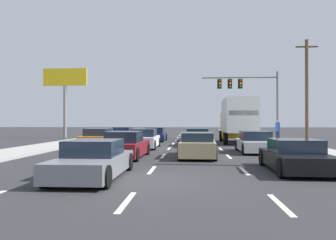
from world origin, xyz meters
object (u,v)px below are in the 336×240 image
Objects in this scene: car_blue at (123,134)px; traffic_signal_mast at (243,88)px; car_maroon at (126,146)px; car_green at (197,138)px; car_gray at (94,161)px; utility_pole_mid at (307,90)px; car_white at (145,139)px; roadside_billboard at (65,87)px; car_tan at (198,145)px; pedestrian_near_corner at (278,130)px; car_navy at (155,135)px; car_black at (295,157)px; car_silver at (255,143)px; box_truck at (238,118)px; car_red at (195,135)px; car_orange at (99,138)px.

car_blue is 0.59× the size of traffic_signal_mast.
car_maroon is 0.56× the size of traffic_signal_mast.
car_green is 12.13m from traffic_signal_mast.
car_gray is (0.11, -5.93, -0.05)m from car_maroon.
car_gray is 0.53× the size of utility_pole_mid.
car_green is 10.70m from utility_pole_mid.
car_white is at bearing -153.84° from utility_pole_mid.
car_blue is at bearing -29.19° from roadside_billboard.
car_maroon is at bearing -113.37° from car_green.
car_tan is 2.55× the size of pedestrian_near_corner.
car_navy is 19.69m from car_black.
traffic_signal_mast reaches higher than car_silver.
box_truck is at bearing -18.62° from car_navy.
car_red is 7.47m from pedestrian_near_corner.
car_orange reaches higher than car_red.
car_green reaches higher than car_navy.
box_truck is (3.48, -3.48, 1.55)m from car_red.
traffic_signal_mast is at bearing 34.06° from car_red.
car_blue is 16.50m from car_tan.
roadside_billboard is (-10.58, 19.68, 5.01)m from car_maroon.
car_black is 17.93m from utility_pole_mid.
utility_pole_mid is at bearing 26.16° from car_white.
traffic_signal_mast reaches higher than car_gray.
car_white is (3.38, -9.50, 0.02)m from car_blue.
box_truck reaches higher than car_black.
car_blue is 21.78m from car_gray.
car_silver is (7.00, -11.00, -0.01)m from car_navy.
car_silver is at bearing 90.60° from car_black.
box_truck reaches higher than car_silver.
utility_pole_mid is (9.35, 11.81, 3.88)m from car_tan.
car_orange is (-0.11, -8.29, 0.01)m from car_blue.
car_maroon reaches higher than car_red.
car_blue is at bearing -165.25° from traffic_signal_mast.
car_silver is at bearing -21.02° from car_orange.
car_navy is 0.90× the size of car_green.
car_green is (3.62, 2.53, -0.02)m from car_white.
car_tan is 1.06× the size of car_black.
roadside_billboard is at bearing 163.23° from car_red.
car_green reaches higher than car_silver.
car_tan is at bearing -53.40° from roadside_billboard.
car_green is (3.73, 8.63, -0.01)m from car_maroon.
car_white is 0.97× the size of car_maroon.
traffic_signal_mast is 7.63m from pedestrian_near_corner.
pedestrian_near_corner is at bearing 68.69° from car_silver.
car_silver is (10.33, -3.97, -0.02)m from car_orange.
car_blue is at bearing 178.30° from car_red.
car_orange is at bearing 160.94° from car_white.
car_white reaches higher than car_gray.
car_white reaches higher than car_navy.
roadside_billboard is (-19.16, 0.97, 0.35)m from traffic_signal_mast.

